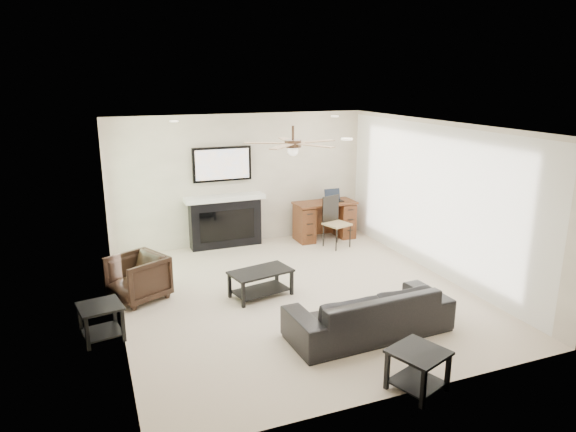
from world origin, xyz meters
name	(u,v)px	position (x,y,z in m)	size (l,w,h in m)	color
room_shell	(305,182)	(0.19, 0.08, 1.68)	(5.50, 5.54, 2.52)	beige
sofa	(369,311)	(0.40, -1.48, 0.30)	(2.09, 0.82, 0.61)	black
armchair	(138,278)	(-2.20, 0.67, 0.33)	(0.71, 0.73, 0.67)	black
coffee_table	(261,283)	(-0.50, 0.12, 0.20)	(0.90, 0.50, 0.40)	black
end_table_near	(417,370)	(0.25, -2.73, 0.23)	(0.52, 0.52, 0.45)	black
end_table_left	(101,322)	(-2.75, -0.38, 0.23)	(0.50, 0.50, 0.45)	black
fireplace_unit	(225,198)	(-0.38, 2.58, 0.95)	(1.52, 0.34, 1.91)	black
desk	(325,220)	(1.59, 2.32, 0.38)	(1.22, 0.56, 0.76)	#3D210F
desk_chair	(337,222)	(1.59, 1.77, 0.48)	(0.42, 0.44, 0.97)	black
laptop	(335,196)	(1.79, 2.30, 0.88)	(0.33, 0.24, 0.23)	black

